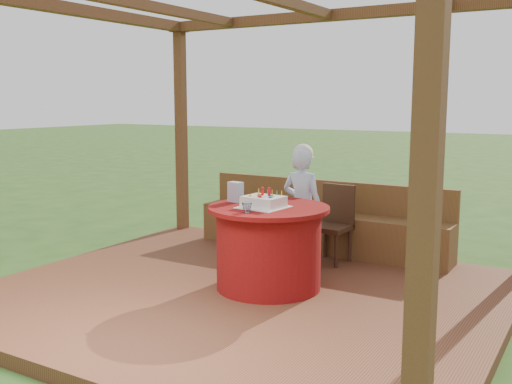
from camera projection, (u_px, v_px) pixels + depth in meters
The scene contains 10 objects.
ground at pixel (242, 303), 5.50m from camera, with size 60.00×60.00×0.00m, color #294C19.
deck at pixel (242, 297), 5.49m from camera, with size 4.50×4.00×0.12m, color brown.
pergola at pixel (241, 34), 5.14m from camera, with size 4.50×4.00×2.72m.
bench at pixel (321, 228), 6.90m from camera, with size 3.00×0.42×0.80m.
table at pixel (269, 247), 5.51m from camera, with size 1.11×1.11×0.77m.
chair at pixel (334, 221), 6.43m from camera, with size 0.41×0.41×0.83m.
elderly_woman at pixel (302, 205), 6.21m from camera, with size 0.47×0.32×1.28m.
birthday_cake at pixel (264, 202), 5.38m from camera, with size 0.42×0.42×0.18m.
gift_bag at pixel (236, 192), 5.66m from camera, with size 0.13×0.09×0.19m, color #EA97C8.
drinking_glass at pixel (247, 207), 5.15m from camera, with size 0.09×0.09×0.08m, color white.
Camera 1 is at (2.81, -4.47, 1.85)m, focal length 42.00 mm.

